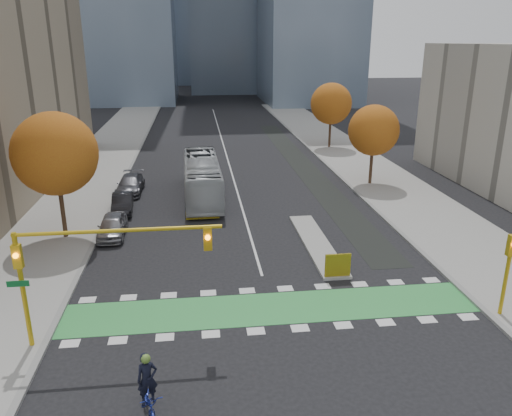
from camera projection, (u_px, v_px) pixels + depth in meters
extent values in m
plane|color=black|center=(277.00, 325.00, 22.67)|extent=(300.00, 300.00, 0.00)
cube|color=gray|center=(71.00, 201.00, 39.92)|extent=(7.00, 120.00, 0.15)
cube|color=gray|center=(394.00, 189.00, 42.99)|extent=(7.00, 120.00, 0.15)
cube|color=gray|center=(115.00, 199.00, 40.32)|extent=(0.30, 120.00, 0.16)
cube|color=gray|center=(355.00, 191.00, 42.60)|extent=(0.30, 120.00, 0.16)
cube|color=green|center=(272.00, 308.00, 24.08)|extent=(20.00, 3.00, 0.01)
cube|color=silver|center=(224.00, 147.00, 60.29)|extent=(0.15, 70.00, 0.01)
cube|color=black|center=(302.00, 165.00, 51.74)|extent=(2.50, 50.00, 0.01)
cube|color=gray|center=(316.00, 243.00, 31.56)|extent=(1.60, 10.00, 0.16)
cube|color=yellow|center=(338.00, 265.00, 26.82)|extent=(1.40, 0.12, 1.30)
cylinder|color=#332114|center=(61.00, 200.00, 31.75)|extent=(0.28, 0.28, 5.25)
sphere|color=#963412|center=(55.00, 154.00, 30.79)|extent=(5.20, 5.20, 5.20)
cylinder|color=#332114|center=(371.00, 160.00, 44.00)|extent=(0.28, 0.28, 4.55)
sphere|color=#963412|center=(374.00, 130.00, 43.17)|extent=(4.40, 4.40, 4.40)
cylinder|color=#332114|center=(330.00, 128.00, 59.05)|extent=(0.28, 0.28, 4.90)
sphere|color=#963412|center=(331.00, 104.00, 58.16)|extent=(4.80, 4.80, 4.80)
cylinder|color=#BF9914|center=(23.00, 293.00, 20.17)|extent=(0.20, 0.20, 5.20)
cylinder|color=#BF9914|center=(119.00, 231.00, 19.83)|extent=(8.20, 0.16, 0.16)
cube|color=#BF9914|center=(17.00, 256.00, 19.66)|extent=(0.35, 0.28, 1.00)
sphere|color=orange|center=(15.00, 256.00, 19.46)|extent=(0.22, 0.22, 0.22)
cube|color=#BF9914|center=(208.00, 238.00, 20.39)|extent=(0.35, 0.28, 1.00)
sphere|color=orange|center=(208.00, 238.00, 20.18)|extent=(0.22, 0.22, 0.22)
cube|color=#0C5926|center=(18.00, 284.00, 19.60)|extent=(0.85, 0.04, 0.25)
cylinder|color=#BF9914|center=(506.00, 278.00, 22.75)|extent=(0.18, 0.18, 4.00)
cube|color=#BF9914|center=(512.00, 245.00, 22.24)|extent=(0.35, 0.28, 1.00)
imported|color=navy|center=(149.00, 402.00, 17.02)|extent=(1.27, 2.26, 1.12)
imported|color=black|center=(147.00, 379.00, 16.71)|extent=(0.79, 0.62, 1.91)
sphere|color=#597F2D|center=(146.00, 359.00, 16.46)|extent=(0.32, 0.32, 0.32)
imported|color=#B5B9BD|center=(202.00, 178.00, 40.54)|extent=(2.99, 11.89, 3.30)
imported|color=gray|center=(112.00, 226.00, 32.69)|extent=(1.75, 4.25, 1.44)
imported|color=black|center=(122.00, 203.00, 37.41)|extent=(1.76, 4.24, 1.36)
imported|color=#545359|center=(130.00, 184.00, 42.10)|extent=(2.15, 5.05, 1.45)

